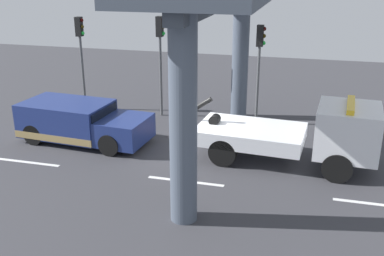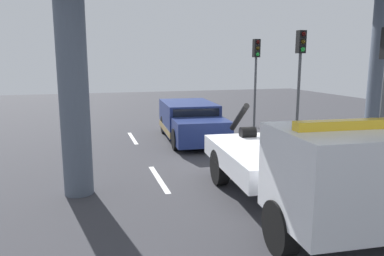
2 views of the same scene
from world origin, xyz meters
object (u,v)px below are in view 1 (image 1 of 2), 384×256
traffic_light_far (160,45)px  towed_van_green (80,123)px  traffic_light_mid (260,53)px  tow_truck_white (305,133)px  traffic_light_near (81,43)px  traffic_cone_orange (187,129)px

traffic_light_far → towed_van_green: bearing=-118.3°
towed_van_green → traffic_light_mid: 8.13m
tow_truck_white → traffic_light_far: traffic_light_far is taller
tow_truck_white → traffic_light_far: size_ratio=1.58×
traffic_light_near → traffic_light_mid: traffic_light_near is taller
traffic_light_far → traffic_cone_orange: bearing=-50.8°
tow_truck_white → traffic_cone_orange: size_ratio=12.80×
tow_truck_white → traffic_light_far: bearing=148.7°
traffic_light_near → traffic_cone_orange: bearing=-21.4°
traffic_light_mid → tow_truck_white: bearing=-61.8°
traffic_light_far → traffic_light_mid: 4.50m
tow_truck_white → towed_van_green: 8.85m
towed_van_green → traffic_light_far: 5.22m
towed_van_green → traffic_light_far: bearing=61.7°
towed_van_green → traffic_light_near: 5.06m
towed_van_green → traffic_light_near: (-1.85, 4.00, 2.49)m
towed_van_green → traffic_cone_orange: size_ratio=9.34×
tow_truck_white → towed_van_green: (-8.83, 0.06, -0.42)m
towed_van_green → traffic_light_mid: size_ratio=1.22×
traffic_light_near → traffic_light_far: (4.00, 0.00, 0.09)m
tow_truck_white → traffic_light_mid: traffic_light_mid is taller
towed_van_green → traffic_light_far: traffic_light_far is taller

